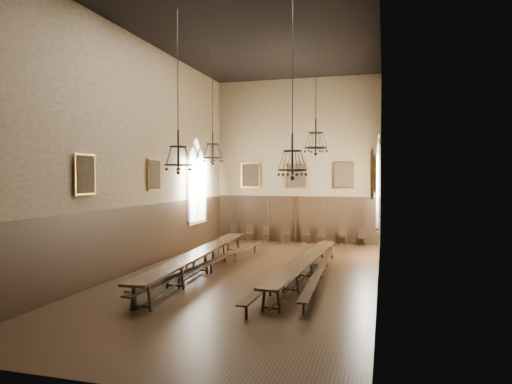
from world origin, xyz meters
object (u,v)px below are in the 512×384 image
at_px(table_right, 306,269).
at_px(chair_2, 266,237).
at_px(bench_right_outer, 321,271).
at_px(chair_4, 305,238).
at_px(bench_right_inner, 288,271).
at_px(bench_left_outer, 187,265).
at_px(bench_left_inner, 211,266).
at_px(chair_1, 250,236).
at_px(chair_6, 343,239).
at_px(chandelier_front_left, 178,155).
at_px(chandelier_back_left, 213,151).
at_px(chair_3, 286,237).
at_px(chair_5, 320,239).
at_px(chair_0, 234,236).
at_px(chandelier_front_right, 292,159).
at_px(chandelier_back_right, 316,141).
at_px(table_left, 200,262).
at_px(chair_7, 362,241).

relative_size(table_right, chair_2, 10.85).
distance_m(bench_right_outer, chair_4, 8.56).
height_order(bench_right_inner, chair_4, chair_4).
xyz_separation_m(bench_left_outer, bench_left_inner, (1.00, -0.01, 0.04)).
relative_size(chair_1, chair_4, 0.90).
bearing_deg(chair_6, chandelier_front_left, -111.65).
bearing_deg(chair_4, chandelier_back_left, -113.74).
bearing_deg(table_right, chair_3, 106.67).
bearing_deg(chandelier_back_left, table_right, -25.41).
bearing_deg(chair_5, chair_0, -166.74).
xyz_separation_m(chair_4, chair_6, (2.02, -0.07, -0.02)).
relative_size(chair_5, chandelier_back_left, 0.19).
distance_m(chair_4, chair_5, 0.85).
distance_m(chair_5, chandelier_front_right, 11.33).
relative_size(chair_6, chandelier_back_right, 0.22).
height_order(chandelier_back_left, chandelier_front_right, same).
height_order(chair_3, chandelier_back_right, chandelier_back_right).
height_order(table_left, chair_0, chair_0).
bearing_deg(table_left, chandelier_back_left, 98.87).
xyz_separation_m(table_right, chair_1, (-4.55, 8.43, -0.08)).
distance_m(chair_3, chandelier_front_left, 11.57).
relative_size(table_left, chair_7, 12.49).
bearing_deg(chandelier_back_left, chair_1, 92.17).
xyz_separation_m(chair_1, chair_2, (0.92, -0.02, -0.02)).
bearing_deg(chandelier_front_right, table_right, 88.24).
distance_m(table_left, chair_6, 9.76).
xyz_separation_m(chair_4, chandelier_front_right, (1.39, -10.73, 3.86)).
bearing_deg(bench_left_outer, bench_left_inner, -0.84).
distance_m(chair_1, chair_2, 0.92).
relative_size(table_left, table_right, 1.16).
distance_m(table_left, chandelier_front_right, 5.76).
height_order(bench_left_inner, chair_3, chair_3).
bearing_deg(chair_2, table_left, -105.92).
distance_m(bench_right_outer, chair_3, 8.78).
relative_size(bench_right_inner, chair_3, 9.73).
bearing_deg(chair_6, chair_4, 178.39).
bearing_deg(chair_3, chair_2, -176.00).
bearing_deg(bench_right_outer, chair_2, 116.67).
distance_m(chair_7, chandelier_front_right, 11.48).
height_order(table_left, chair_5, chair_5).
xyz_separation_m(bench_left_outer, chair_0, (-0.96, 8.58, 0.01)).
distance_m(bench_left_outer, chair_4, 9.14).
bearing_deg(bench_left_outer, chandelier_back_right, 26.28).
xyz_separation_m(chair_4, chandelier_front_left, (-2.34, -10.87, 4.01)).
bearing_deg(bench_left_inner, chair_1, 96.69).
relative_size(chandelier_back_right, chandelier_front_left, 0.85).
relative_size(chair_7, chandelier_front_right, 0.16).
xyz_separation_m(chair_0, chandelier_front_left, (1.71, -10.85, 4.05)).
height_order(bench_right_outer, chandelier_front_right, chandelier_front_right).
bearing_deg(chandelier_back_right, chair_6, 85.05).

